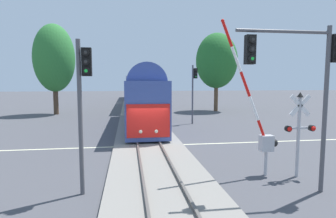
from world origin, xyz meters
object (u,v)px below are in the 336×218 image
Objects in this scene: crossing_gate_near at (262,128)px; crossing_signal_mast at (299,126)px; commuter_train at (136,91)px; oak_behind_train at (54,58)px; traffic_signal_near_right at (304,69)px; traffic_signal_far_side at (194,85)px; traffic_signal_median at (83,92)px; oak_far_right at (217,61)px.

crossing_signal_mast is (1.51, -0.43, 0.16)m from crossing_gate_near.
oak_behind_train reaches higher than commuter_train.
crossing_gate_near is 1.09× the size of traffic_signal_near_right.
oak_behind_train reaches higher than traffic_signal_far_side.
commuter_train is at bearing 38.93° from oak_behind_train.
oak_far_right is (14.06, 27.62, 3.33)m from traffic_signal_median.
traffic_signal_far_side is 13.27m from oak_far_right.
traffic_signal_far_side is at bearing 87.54° from crossing_gate_near.
oak_far_right is at bearing 77.77° from traffic_signal_near_right.
crossing_signal_mast is 9.03m from traffic_signal_median.
commuter_train is 10.30× the size of traffic_signal_far_side.
oak_far_right is at bearing 79.17° from crossing_signal_mast.
crossing_signal_mast is at bearing 57.69° from traffic_signal_near_right.
traffic_signal_near_right is at bearing -7.78° from traffic_signal_median.
crossing_gate_near is at bearing -104.09° from oak_far_right.
traffic_signal_near_right reaches higher than traffic_signal_far_side.
oak_behind_train is (-10.43, -8.43, 4.39)m from commuter_train.
crossing_signal_mast is 0.64× the size of traffic_signal_far_side.
commuter_train is 8.86× the size of crossing_gate_near.
oak_behind_train is at bearing 122.32° from crossing_signal_mast.
traffic_signal_far_side is (0.65, 15.24, 1.76)m from crossing_gate_near.
crossing_gate_near is (4.53, -34.02, -0.61)m from commuter_train.
traffic_signal_median is 0.92× the size of traffic_signal_near_right.
traffic_signal_near_right is at bearing -102.23° from oak_far_right.
commuter_train is at bearing 146.49° from oak_far_right.
traffic_signal_near_right reaches higher than crossing_signal_mast.
traffic_signal_near_right is (4.98, -36.11, 1.89)m from commuter_train.
traffic_signal_far_side reaches higher than commuter_train.
traffic_signal_far_side is 0.53× the size of oak_far_right.
traffic_signal_median is 0.51× the size of oak_far_right.
traffic_signal_near_right reaches higher than commuter_train.
oak_behind_train is (-14.96, 25.59, 5.01)m from crossing_gate_near.
traffic_signal_near_right is at bearing -77.62° from crossing_gate_near.
commuter_train is at bearing 105.42° from traffic_signal_far_side.
crossing_signal_mast is 0.34× the size of oak_far_right.
traffic_signal_median is (-8.04, -16.25, -0.09)m from traffic_signal_far_side.
oak_behind_train reaches higher than traffic_signal_near_right.
commuter_train is 34.98m from crossing_signal_mast.
crossing_gate_near is 1.57m from crossing_signal_mast.
traffic_signal_median is 27.87m from oak_behind_train.
crossing_gate_near is 30.06m from oak_behind_train.
traffic_signal_median is 31.17m from oak_far_right.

